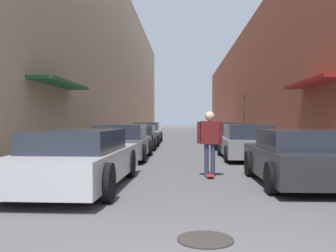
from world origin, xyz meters
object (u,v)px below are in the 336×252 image
parked_car_right_0 (297,158)px  manhole_cover (205,239)px  parked_car_left_2 (138,137)px  skateboarder (210,137)px  parked_car_left_0 (79,159)px  parked_car_right_2 (233,136)px  parked_car_left_1 (122,142)px  parked_car_right_3 (220,133)px  parked_car_right_1 (247,143)px  parked_car_right_4 (214,131)px  parked_car_right_5 (211,129)px  traffic_light (244,111)px  parked_car_left_3 (147,133)px

parked_car_right_0 → manhole_cover: size_ratio=5.59×
parked_car_right_0 → manhole_cover: bearing=-119.9°
parked_car_left_2 → skateboarder: bearing=-72.7°
parked_car_left_0 → parked_car_right_2: 12.33m
parked_car_left_1 → parked_car_right_3: bearing=64.7°
parked_car_right_1 → parked_car_right_4: size_ratio=0.88×
parked_car_right_0 → parked_car_right_5: parked_car_right_5 is taller
skateboarder → parked_car_right_1: bearing=69.0°
parked_car_right_4 → parked_car_right_5: parked_car_right_5 is taller
parked_car_right_1 → traffic_light: size_ratio=1.24×
parked_car_left_0 → manhole_cover: size_ratio=6.89×
parked_car_right_1 → skateboarder: 4.85m
parked_car_right_2 → parked_car_right_3: (-0.19, 4.69, 0.01)m
parked_car_right_1 → parked_car_right_2: size_ratio=1.05×
parked_car_left_2 → parked_car_left_1: bearing=-89.6°
parked_car_right_1 → parked_car_left_1: bearing=-178.8°
parked_car_right_1 → parked_car_right_5: bearing=89.5°
parked_car_right_3 → skateboarder: 14.49m
parked_car_left_0 → skateboarder: bearing=29.2°
parked_car_left_0 → manhole_cover: (2.53, -3.46, -0.62)m
parked_car_right_1 → manhole_cover: (-2.15, -9.62, -0.61)m
parked_car_left_0 → traffic_light: 22.96m
parked_car_left_1 → parked_car_left_3: bearing=90.3°
parked_car_right_2 → parked_car_right_4: bearing=90.7°
parked_car_left_0 → parked_car_right_5: size_ratio=1.08×
parked_car_left_0 → parked_car_right_2: (4.85, 11.34, 0.02)m
parked_car_left_3 → parked_car_right_1: 11.35m
parked_car_right_3 → parked_car_right_5: size_ratio=0.93×
parked_car_right_0 → traffic_light: (2.29, 21.18, 1.60)m
parked_car_left_0 → parked_car_left_2: (-0.08, 11.39, -0.04)m
parked_car_right_1 → parked_car_right_3: (-0.02, 9.87, 0.03)m
parked_car_left_2 → parked_car_right_4: 10.99m
parked_car_right_0 → skateboarder: (-1.91, 1.06, 0.43)m
parked_car_left_0 → parked_car_left_1: parked_car_left_1 is taller
parked_car_left_3 → parked_car_left_0: bearing=-89.7°
parked_car_left_0 → parked_car_right_1: 7.74m
parked_car_left_3 → parked_car_right_0: parked_car_left_3 is taller
parked_car_left_2 → traffic_light: (7.22, 10.37, 1.63)m
parked_car_left_3 → traffic_light: bearing=36.3°
parked_car_right_2 → traffic_light: (2.30, 10.42, 1.57)m
parked_car_left_1 → parked_car_right_0: (4.90, -5.48, -0.02)m
parked_car_right_5 → traffic_light: 5.69m
skateboarder → parked_car_right_2: bearing=78.9°
parked_car_right_1 → parked_car_right_2: bearing=88.2°
parked_car_right_1 → parked_car_right_5: 20.56m
parked_car_left_3 → parked_car_right_0: bearing=-72.7°
parked_car_right_2 → skateboarder: size_ratio=2.35×
parked_car_left_2 → parked_car_right_1: parked_car_right_1 is taller
traffic_light → parked_car_right_2: bearing=-102.4°
parked_car_left_0 → parked_car_right_3: bearing=73.8°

